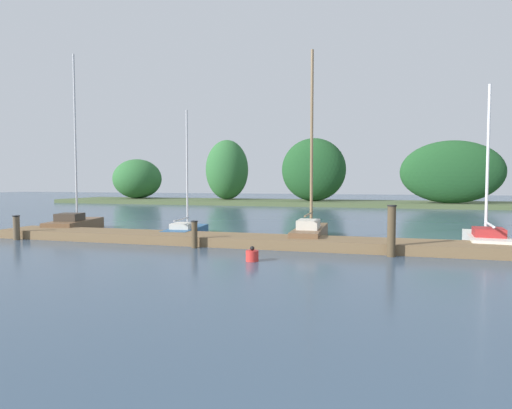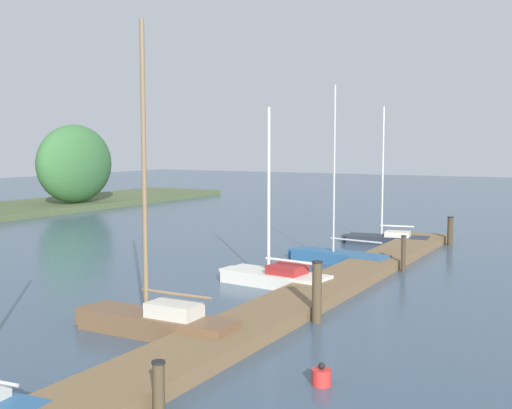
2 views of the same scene
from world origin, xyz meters
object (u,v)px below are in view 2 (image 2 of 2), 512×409
sailboat_5 (385,238)px  mooring_piling_3 (403,253)px  sailboat_4 (336,255)px  mooring_piling_4 (450,231)px  sailboat_2 (153,317)px  sailboat_3 (273,275)px  mooring_piling_1 (159,388)px  channel_buoy_1 (322,377)px  mooring_piling_2 (317,292)px

sailboat_5 → mooring_piling_3: 6.74m
sailboat_4 → mooring_piling_4: bearing=-108.1°
mooring_piling_3 → mooring_piling_4: (7.11, -0.09, -0.00)m
sailboat_2 → sailboat_3: (6.38, 0.05, -0.11)m
sailboat_5 → mooring_piling_1: sailboat_5 is taller
sailboat_4 → channel_buoy_1: sailboat_4 is taller
mooring_piling_2 → mooring_piling_4: mooring_piling_2 is taller
sailboat_5 → channel_buoy_1: (-17.89, -4.55, -0.10)m
mooring_piling_3 → channel_buoy_1: size_ratio=2.98×
sailboat_2 → mooring_piling_2: sailboat_2 is taller
sailboat_5 → mooring_piling_1: bearing=88.3°
sailboat_2 → sailboat_4: size_ratio=1.09×
mooring_piling_1 → mooring_piling_4: size_ratio=0.73×
sailboat_2 → mooring_piling_3: size_ratio=5.66×
mooring_piling_1 → sailboat_2: bearing=39.7°
sailboat_5 → sailboat_3: bearing=78.6°
mooring_piling_3 → mooring_piling_1: bearing=180.0°
mooring_piling_2 → mooring_piling_4: (14.83, -0.10, -0.15)m
mooring_piling_1 → mooring_piling_3: mooring_piling_3 is taller
mooring_piling_1 → mooring_piling_2: bearing=0.1°
sailboat_2 → sailboat_4: sailboat_2 is taller
mooring_piling_3 → sailboat_5: bearing=23.5°
channel_buoy_1 → mooring_piling_2: bearing=25.2°
sailboat_2 → mooring_piling_3: (10.71, -3.07, 0.24)m
sailboat_2 → sailboat_3: bearing=-90.8°
sailboat_4 → mooring_piling_4: sailboat_4 is taller
sailboat_3 → mooring_piling_1: size_ratio=6.04×
mooring_piling_2 → sailboat_5: bearing=10.9°
sailboat_4 → mooring_piling_1: (-14.91, -2.87, 0.21)m
sailboat_4 → mooring_piling_1: size_ratio=7.17×
sailboat_2 → mooring_piling_3: sailboat_2 is taller
mooring_piling_2 → channel_buoy_1: 4.47m
sailboat_2 → mooring_piling_1: bearing=128.5°
sailboat_4 → mooring_piling_2: sailboat_4 is taller
sailboat_4 → mooring_piling_3: (-0.52, -2.87, 0.39)m
sailboat_5 → mooring_piling_2: sailboat_5 is taller
mooring_piling_3 → sailboat_3: bearing=144.3°
mooring_piling_2 → mooring_piling_4: size_ratio=1.22×
mooring_piling_2 → mooring_piling_3: size_ratio=1.21×
sailboat_2 → mooring_piling_3: 11.14m
sailboat_3 → mooring_piling_3: sailboat_3 is taller
sailboat_2 → channel_buoy_1: size_ratio=16.84×
sailboat_5 → mooring_piling_4: (0.94, -2.77, 0.40)m
sailboat_2 → sailboat_5: sailboat_2 is taller
sailboat_5 → mooring_piling_3: sailboat_5 is taller
sailboat_3 → mooring_piling_4: (11.44, -3.20, 0.35)m
sailboat_2 → mooring_piling_2: size_ratio=4.67×
mooring_piling_3 → channel_buoy_1: (-11.72, -1.87, -0.51)m
sailboat_2 → mooring_piling_4: 18.09m
sailboat_3 → sailboat_4: bearing=-87.2°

